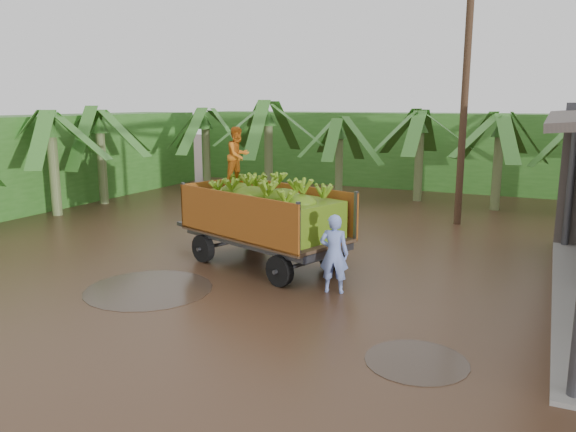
# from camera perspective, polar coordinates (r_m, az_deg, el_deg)

# --- Properties ---
(ground) EXTENTS (100.00, 100.00, 0.00)m
(ground) POSITION_cam_1_polar(r_m,az_deg,el_deg) (13.49, 3.38, -6.31)
(ground) COLOR black
(ground) RESTS_ON ground
(hedge_north) EXTENTS (22.00, 3.00, 3.60)m
(hedge_north) POSITION_cam_1_polar(r_m,az_deg,el_deg) (28.84, 11.63, 6.64)
(hedge_north) COLOR #2D661E
(hedge_north) RESTS_ON ground
(hedge_west) EXTENTS (3.00, 18.00, 3.60)m
(hedge_west) POSITION_cam_1_polar(r_m,az_deg,el_deg) (24.71, -24.45, 5.08)
(hedge_west) COLOR #2D661E
(hedge_west) RESTS_ON ground
(banana_trailer) EXTENTS (6.02, 3.40, 3.49)m
(banana_trailer) POSITION_cam_1_polar(r_m,az_deg,el_deg) (14.19, -2.39, 0.07)
(banana_trailer) COLOR #C0691B
(banana_trailer) RESTS_ON ground
(man_blue) EXTENTS (0.71, 0.54, 1.76)m
(man_blue) POSITION_cam_1_polar(r_m,az_deg,el_deg) (12.29, 4.70, -3.84)
(man_blue) COLOR #768DD7
(man_blue) RESTS_ON ground
(utility_pole) EXTENTS (1.20, 0.24, 8.62)m
(utility_pole) POSITION_cam_1_polar(r_m,az_deg,el_deg) (19.78, 17.53, 11.68)
(utility_pole) COLOR #47301E
(utility_pole) RESTS_ON ground
(banana_plants) EXTENTS (24.92, 20.79, 4.23)m
(banana_plants) POSITION_cam_1_polar(r_m,az_deg,el_deg) (21.59, -0.43, 5.64)
(banana_plants) COLOR #2D661E
(banana_plants) RESTS_ON ground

